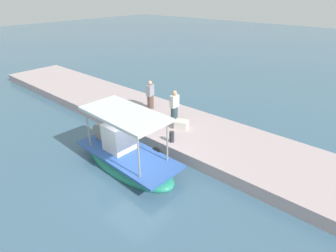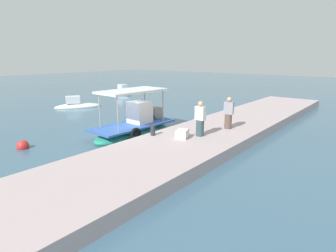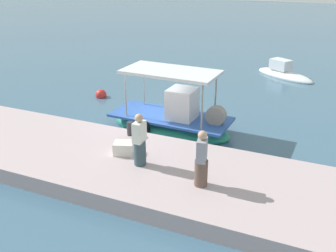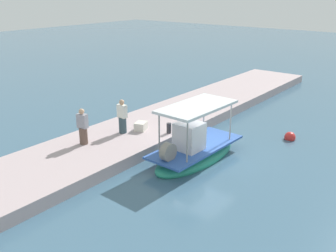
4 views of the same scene
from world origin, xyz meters
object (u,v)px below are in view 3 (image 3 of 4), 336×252
(mooring_bollard, at_px, (130,129))
(moored_boat_near, at_px, (284,74))
(fisherman_near_bollard, at_px, (140,142))
(fisherman_by_crate, at_px, (201,161))
(main_fishing_boat, at_px, (172,121))
(marker_buoy, at_px, (101,95))
(cargo_crate, at_px, (124,148))

(mooring_bollard, height_order, moored_boat_near, mooring_bollard)
(fisherman_near_bollard, bearing_deg, moored_boat_near, 80.16)
(fisherman_by_crate, bearing_deg, main_fishing_boat, 122.19)
(main_fishing_boat, relative_size, fisherman_near_bollard, 3.02)
(fisherman_near_bollard, bearing_deg, fisherman_by_crate, -10.28)
(fisherman_near_bollard, bearing_deg, marker_buoy, 131.20)
(main_fishing_boat, distance_m, marker_buoy, 5.83)
(fisherman_near_bollard, xyz_separation_m, cargo_crate, (-0.87, 0.46, -0.59))
(fisherman_by_crate, relative_size, cargo_crate, 2.61)
(fisherman_by_crate, bearing_deg, cargo_crate, 164.39)
(main_fishing_boat, bearing_deg, cargo_crate, -94.43)
(moored_boat_near, bearing_deg, fisherman_by_crate, -91.17)
(marker_buoy, height_order, moored_boat_near, moored_boat_near)
(moored_boat_near, bearing_deg, cargo_crate, -103.54)
(fisherman_by_crate, relative_size, mooring_bollard, 3.30)
(mooring_bollard, bearing_deg, fisherman_by_crate, -32.35)
(cargo_crate, distance_m, marker_buoy, 7.95)
(cargo_crate, bearing_deg, fisherman_by_crate, -15.61)
(main_fishing_boat, height_order, moored_boat_near, main_fishing_boat)
(main_fishing_boat, distance_m, mooring_bollard, 2.35)
(main_fishing_boat, xyz_separation_m, fisherman_near_bollard, (0.59, -4.08, 0.89))
(fisherman_by_crate, relative_size, moored_boat_near, 0.42)
(mooring_bollard, distance_m, marker_buoy, 6.51)
(fisherman_by_crate, bearing_deg, marker_buoy, 138.78)
(fisherman_near_bollard, bearing_deg, cargo_crate, 152.10)
(fisherman_near_bollard, bearing_deg, main_fishing_boat, 98.27)
(main_fishing_boat, distance_m, cargo_crate, 3.64)
(fisherman_by_crate, bearing_deg, fisherman_near_bollard, 169.72)
(main_fishing_boat, relative_size, mooring_bollard, 10.03)
(fisherman_near_bollard, distance_m, marker_buoy, 8.92)
(marker_buoy, bearing_deg, cargo_crate, -51.35)
(fisherman_by_crate, relative_size, marker_buoy, 2.98)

